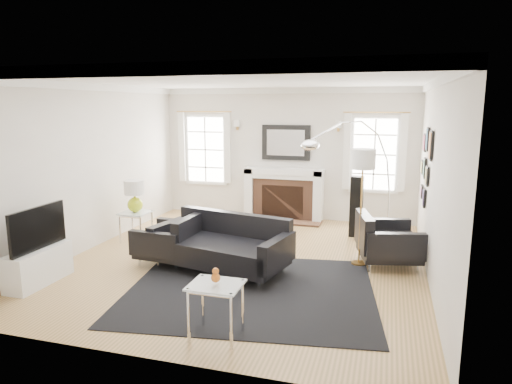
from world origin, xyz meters
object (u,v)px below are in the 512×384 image
(arc_floor_lamp, at_px, (352,175))
(sofa, at_px, (223,246))
(armchair_right, at_px, (385,242))
(coffee_table, at_px, (216,224))
(gourd_lamp, at_px, (135,194))
(armchair_left, at_px, (171,241))
(fireplace, at_px, (284,195))

(arc_floor_lamp, bearing_deg, sofa, -131.25)
(armchair_right, xyz_separation_m, coffee_table, (-2.80, 0.10, 0.05))
(sofa, height_order, armchair_right, sofa)
(armchair_right, xyz_separation_m, gourd_lamp, (-4.33, 0.03, 0.51))
(sofa, relative_size, arc_floor_lamp, 0.98)
(armchair_left, height_order, coffee_table, armchair_left)
(armchair_right, height_order, coffee_table, armchair_right)
(sofa, relative_size, gourd_lamp, 3.79)
(sofa, distance_m, arc_floor_lamp, 2.73)
(fireplace, relative_size, arc_floor_lamp, 0.75)
(coffee_table, bearing_deg, armchair_left, -113.98)
(sofa, xyz_separation_m, gourd_lamp, (-2.00, 0.91, 0.52))
(armchair_right, relative_size, gourd_lamp, 1.98)
(fireplace, distance_m, arc_floor_lamp, 2.11)
(arc_floor_lamp, bearing_deg, armchair_left, -143.87)
(armchair_left, bearing_deg, fireplace, 71.37)
(gourd_lamp, xyz_separation_m, arc_floor_lamp, (3.72, 1.04, 0.34))
(fireplace, distance_m, sofa, 3.26)
(arc_floor_lamp, bearing_deg, gourd_lamp, -164.33)
(fireplace, height_order, gourd_lamp, gourd_lamp)
(coffee_table, height_order, gourd_lamp, gourd_lamp)
(coffee_table, relative_size, gourd_lamp, 1.74)
(armchair_left, distance_m, coffee_table, 1.00)
(coffee_table, xyz_separation_m, arc_floor_lamp, (2.19, 0.98, 0.80))
(sofa, bearing_deg, armchair_left, 176.11)
(armchair_left, relative_size, arc_floor_lamp, 0.43)
(fireplace, relative_size, armchair_left, 1.76)
(armchair_left, distance_m, gourd_lamp, 1.51)
(fireplace, xyz_separation_m, armchair_left, (-1.08, -3.19, -0.20))
(armchair_left, bearing_deg, sofa, -3.89)
(fireplace, height_order, arc_floor_lamp, arc_floor_lamp)
(sofa, height_order, armchair_left, sofa)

